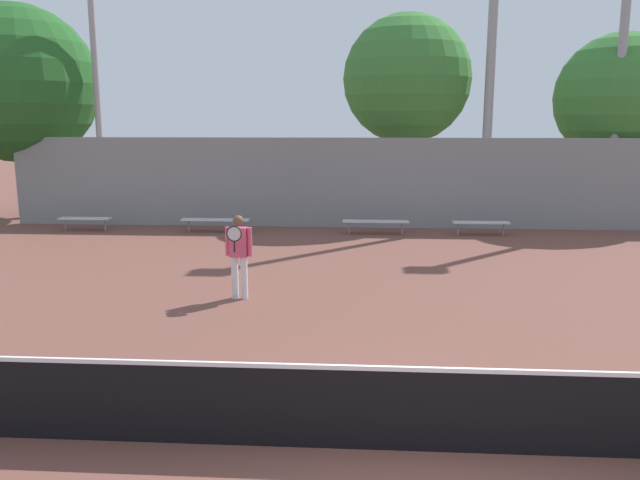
# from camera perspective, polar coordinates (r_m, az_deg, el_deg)

# --- Properties ---
(ground_plane) EXTENTS (100.00, 100.00, 0.00)m
(ground_plane) POSITION_cam_1_polar(r_m,az_deg,el_deg) (7.23, 9.13, -18.49)
(ground_plane) COLOR brown
(tennis_net) EXTENTS (12.35, 0.09, 0.96)m
(tennis_net) POSITION_cam_1_polar(r_m,az_deg,el_deg) (7.00, 9.25, -14.98)
(tennis_net) COLOR black
(tennis_net) RESTS_ON ground_plane
(tennis_player) EXTENTS (0.55, 0.42, 1.69)m
(tennis_player) POSITION_cam_1_polar(r_m,az_deg,el_deg) (12.48, -7.44, -1.10)
(tennis_player) COLOR silver
(tennis_player) RESTS_ON ground_plane
(bench_courtside_near) EXTENTS (2.08, 0.40, 0.42)m
(bench_courtside_near) POSITION_cam_1_polar(r_m,az_deg,el_deg) (19.68, 5.12, 1.66)
(bench_courtside_near) COLOR silver
(bench_courtside_near) RESTS_ON ground_plane
(bench_courtside_far) EXTENTS (2.18, 0.40, 0.42)m
(bench_courtside_far) POSITION_cam_1_polar(r_m,az_deg,el_deg) (20.20, -9.53, 1.80)
(bench_courtside_far) COLOR silver
(bench_courtside_far) RESTS_ON ground_plane
(bench_adjacent_court) EXTENTS (1.74, 0.40, 0.42)m
(bench_adjacent_court) POSITION_cam_1_polar(r_m,az_deg,el_deg) (20.03, 14.50, 1.51)
(bench_adjacent_court) COLOR silver
(bench_adjacent_court) RESTS_ON ground_plane
(bench_by_gate) EXTENTS (1.65, 0.40, 0.42)m
(bench_by_gate) POSITION_cam_1_polar(r_m,az_deg,el_deg) (21.59, -20.70, 1.81)
(bench_by_gate) COLOR silver
(bench_by_gate) RESTS_ON ground_plane
(light_pole_near_left) EXTENTS (0.90, 0.60, 9.63)m
(light_pole_near_left) POSITION_cam_1_polar(r_m,az_deg,el_deg) (23.46, -19.94, 15.87)
(light_pole_near_left) COLOR #939399
(light_pole_near_left) RESTS_ON ground_plane
(light_pole_far_right) EXTENTS (0.90, 0.60, 11.68)m
(light_pole_far_right) POSITION_cam_1_polar(r_m,az_deg,el_deg) (22.28, 15.48, 17.92)
(light_pole_far_right) COLOR #939399
(light_pole_far_right) RESTS_ON ground_plane
(light_pole_center_back) EXTENTS (0.90, 0.60, 10.10)m
(light_pole_center_back) POSITION_cam_1_polar(r_m,az_deg,el_deg) (22.86, 25.90, 15.28)
(light_pole_center_back) COLOR #939399
(light_pole_center_back) RESTS_ON ground_plane
(back_fence) EXTENTS (24.92, 0.06, 2.97)m
(back_fence) POSITION_cam_1_polar(r_m,az_deg,el_deg) (20.75, 5.61, 5.19)
(back_fence) COLOR gray
(back_fence) RESTS_ON ground_plane
(tree_green_tall) EXTENTS (4.47, 4.47, 6.52)m
(tree_green_tall) POSITION_cam_1_polar(r_m,az_deg,el_deg) (24.48, 25.79, 11.54)
(tree_green_tall) COLOR brown
(tree_green_tall) RESTS_ON ground_plane
(tree_green_broad) EXTENTS (5.55, 5.55, 7.57)m
(tree_green_broad) POSITION_cam_1_polar(r_m,az_deg,el_deg) (25.16, -25.87, 12.68)
(tree_green_broad) COLOR brown
(tree_green_broad) RESTS_ON ground_plane
(tree_dark_dense) EXTENTS (4.60, 4.60, 7.29)m
(tree_dark_dense) POSITION_cam_1_polar(r_m,az_deg,el_deg) (23.37, 7.96, 14.30)
(tree_dark_dense) COLOR brown
(tree_dark_dense) RESTS_ON ground_plane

